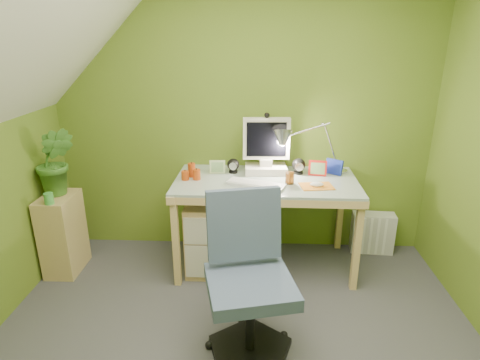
{
  "coord_description": "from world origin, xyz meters",
  "views": [
    {
      "loc": [
        0.12,
        -1.77,
        1.85
      ],
      "look_at": [
        0.0,
        1.0,
        0.85
      ],
      "focal_mm": 30.0,
      "sensor_mm": 36.0,
      "label": 1
    }
  ],
  "objects_px": {
    "monitor": "(266,144)",
    "desk_lamp": "(322,136)",
    "desk": "(265,223)",
    "potted_plant": "(55,162)",
    "task_chair": "(250,283)",
    "side_ledge": "(63,234)",
    "radiator": "(372,233)"
  },
  "relations": [
    {
      "from": "radiator",
      "to": "desk_lamp",
      "type": "bearing_deg",
      "value": -166.04
    },
    {
      "from": "potted_plant",
      "to": "task_chair",
      "type": "xyz_separation_m",
      "value": [
        1.53,
        -0.93,
        -0.43
      ]
    },
    {
      "from": "desk",
      "to": "monitor",
      "type": "bearing_deg",
      "value": 90.83
    },
    {
      "from": "side_ledge",
      "to": "desk_lamp",
      "type": "bearing_deg",
      "value": 8.74
    },
    {
      "from": "desk_lamp",
      "to": "task_chair",
      "type": "xyz_separation_m",
      "value": [
        -0.55,
        -1.2,
        -0.58
      ]
    },
    {
      "from": "task_chair",
      "to": "desk",
      "type": "bearing_deg",
      "value": 71.19
    },
    {
      "from": "monitor",
      "to": "desk_lamp",
      "type": "xyz_separation_m",
      "value": [
        0.45,
        0.0,
        0.07
      ]
    },
    {
      "from": "desk_lamp",
      "to": "radiator",
      "type": "height_order",
      "value": "desk_lamp"
    },
    {
      "from": "task_chair",
      "to": "radiator",
      "type": "height_order",
      "value": "task_chair"
    },
    {
      "from": "side_ledge",
      "to": "radiator",
      "type": "bearing_deg",
      "value": 8.95
    },
    {
      "from": "desk",
      "to": "desk_lamp",
      "type": "relative_size",
      "value": 2.3
    },
    {
      "from": "desk",
      "to": "radiator",
      "type": "height_order",
      "value": "desk"
    },
    {
      "from": "potted_plant",
      "to": "radiator",
      "type": "bearing_deg",
      "value": 7.9
    },
    {
      "from": "monitor",
      "to": "desk_lamp",
      "type": "bearing_deg",
      "value": -2.38
    },
    {
      "from": "monitor",
      "to": "side_ledge",
      "type": "relative_size",
      "value": 0.75
    },
    {
      "from": "desk_lamp",
      "to": "potted_plant",
      "type": "relative_size",
      "value": 1.16
    },
    {
      "from": "desk",
      "to": "potted_plant",
      "type": "xyz_separation_m",
      "value": [
        -1.64,
        -0.09,
        0.54
      ]
    },
    {
      "from": "task_chair",
      "to": "radiator",
      "type": "distance_m",
      "value": 1.71
    },
    {
      "from": "side_ledge",
      "to": "task_chair",
      "type": "xyz_separation_m",
      "value": [
        1.54,
        -0.88,
        0.17
      ]
    },
    {
      "from": "desk_lamp",
      "to": "radiator",
      "type": "relative_size",
      "value": 1.72
    },
    {
      "from": "desk",
      "to": "desk_lamp",
      "type": "xyz_separation_m",
      "value": [
        0.45,
        0.18,
        0.7
      ]
    },
    {
      "from": "desk_lamp",
      "to": "side_ledge",
      "type": "distance_m",
      "value": 2.25
    },
    {
      "from": "task_chair",
      "to": "desk_lamp",
      "type": "bearing_deg",
      "value": 52.25
    },
    {
      "from": "side_ledge",
      "to": "desk",
      "type": "bearing_deg",
      "value": 4.94
    },
    {
      "from": "desk_lamp",
      "to": "potted_plant",
      "type": "distance_m",
      "value": 2.11
    },
    {
      "from": "side_ledge",
      "to": "monitor",
      "type": "bearing_deg",
      "value": 11.07
    },
    {
      "from": "desk",
      "to": "potted_plant",
      "type": "relative_size",
      "value": 2.66
    },
    {
      "from": "desk",
      "to": "side_ledge",
      "type": "bearing_deg",
      "value": -174.23
    },
    {
      "from": "potted_plant",
      "to": "task_chair",
      "type": "relative_size",
      "value": 0.54
    },
    {
      "from": "potted_plant",
      "to": "task_chair",
      "type": "distance_m",
      "value": 1.84
    },
    {
      "from": "task_chair",
      "to": "monitor",
      "type": "bearing_deg",
      "value": 72.05
    },
    {
      "from": "monitor",
      "to": "potted_plant",
      "type": "relative_size",
      "value": 0.91
    }
  ]
}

